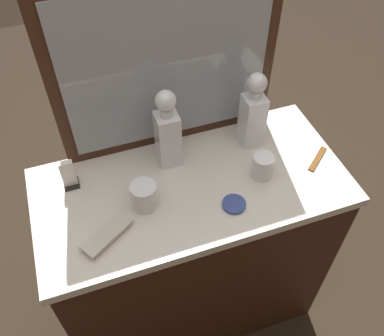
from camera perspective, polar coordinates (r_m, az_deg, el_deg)
ground_plane at (r=2.21m, az=0.00°, el=-17.37°), size 6.00×6.00×0.00m
dresser at (r=1.80m, az=0.00°, el=-11.38°), size 1.06×0.51×0.91m
dresser_mirror at (r=1.38m, az=-3.33°, el=13.47°), size 0.75×0.03×0.63m
crystal_decanter_left at (r=1.41m, az=-3.29°, el=4.43°), size 0.08×0.08×0.30m
crystal_decanter_center at (r=1.50m, az=8.14°, el=6.86°), size 0.07×0.07×0.30m
crystal_tumbler_center at (r=1.44m, az=9.44°, el=0.16°), size 0.07×0.07×0.09m
crystal_tumbler_left at (r=1.35m, az=-6.45°, el=-3.84°), size 0.08×0.08×0.09m
silver_brush_far_left at (r=1.32m, az=-11.34°, el=-8.84°), size 0.17×0.14×0.02m
porcelain_dish at (r=1.37m, az=5.67°, el=-4.87°), size 0.08×0.08×0.01m
tortoiseshell_comb at (r=1.56m, az=16.53°, el=1.20°), size 0.11×0.10×0.01m
napkin_holder at (r=1.45m, az=-16.23°, el=-1.01°), size 0.05×0.05×0.11m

